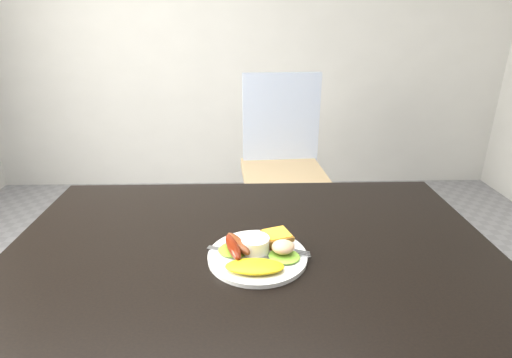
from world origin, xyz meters
name	(u,v)px	position (x,y,z in m)	size (l,w,h in m)	color
room_back_panel	(245,7)	(0.00, 2.25, 1.35)	(4.00, 0.04, 2.70)	silver
dining_table	(252,253)	(0.00, 0.00, 0.73)	(1.20, 0.80, 0.04)	black
dining_chair	(283,174)	(0.20, 1.25, 0.45)	(0.45, 0.45, 0.05)	tan
person	(256,206)	(0.02, 0.45, 0.64)	(0.46, 0.31, 1.28)	navy
plate	(257,256)	(0.01, -0.06, 0.76)	(0.23, 0.23, 0.01)	white
lettuce_left	(235,249)	(-0.04, -0.04, 0.77)	(0.08, 0.07, 0.01)	#61991B
lettuce_right	(284,256)	(0.07, -0.07, 0.77)	(0.07, 0.07, 0.01)	#68A31D
omelette	(255,266)	(0.00, -0.12, 0.77)	(0.13, 0.06, 0.02)	yellow
sausage_a	(233,247)	(-0.04, -0.06, 0.78)	(0.03, 0.11, 0.03)	maroon
sausage_b	(238,244)	(-0.03, -0.04, 0.78)	(0.03, 0.11, 0.03)	brown
ramekin	(255,245)	(0.01, -0.05, 0.78)	(0.07, 0.07, 0.04)	white
toast_a	(267,241)	(0.04, -0.01, 0.77)	(0.06, 0.06, 0.01)	#8C5115
toast_b	(277,236)	(0.06, -0.01, 0.78)	(0.06, 0.06, 0.01)	#905F2C
potato_salad	(283,247)	(0.07, -0.07, 0.79)	(0.05, 0.05, 0.03)	beige
fork	(244,254)	(-0.02, -0.06, 0.76)	(0.18, 0.01, 0.00)	#ADAFB7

